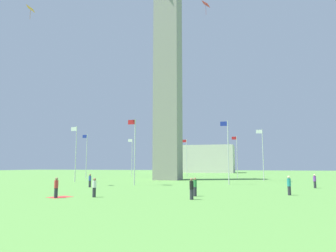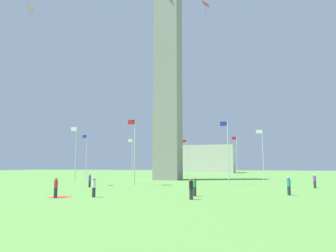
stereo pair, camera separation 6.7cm
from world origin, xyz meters
name	(u,v)px [view 2 (the right image)]	position (x,y,z in m)	size (l,w,h in m)	color
ground_plane	(168,180)	(0.00, 0.00, 0.00)	(260.00, 260.00, 0.00)	#548C3D
obelisk_monument	(168,70)	(0.00, 0.00, 21.34)	(4.70, 4.70, 42.68)	gray
flagpole_n	(86,154)	(17.42, 0.00, 4.97)	(1.12, 0.14, 9.14)	silver
flagpole_ne	(76,151)	(12.33, 12.28, 4.97)	(1.12, 0.14, 9.14)	silver
flagpole_e	(134,149)	(0.05, 17.36, 4.97)	(1.12, 0.14, 9.14)	silver
flagpole_se	(228,149)	(-12.22, 12.28, 4.97)	(1.12, 0.14, 9.14)	silver
flagpole_s	(263,152)	(-17.31, 0.00, 4.97)	(1.12, 0.14, 9.14)	silver
flagpole_sw	(237,155)	(-12.22, -12.28, 4.97)	(1.12, 0.14, 9.14)	silver
flagpole_w	(187,156)	(0.05, -17.36, 4.97)	(1.12, 0.14, 9.14)	silver
flagpole_nw	(132,156)	(12.33, -12.28, 4.97)	(1.12, 0.14, 9.14)	silver
person_white_shirt	(94,188)	(-2.65, 33.38, 0.80)	(0.32, 0.32, 1.61)	#2D2D38
person_red_shirt	(56,188)	(0.10, 34.75, 0.83)	(0.32, 0.32, 1.68)	#2D2D38
person_black_shirt	(191,189)	(-10.96, 33.05, 0.84)	(0.32, 0.32, 1.69)	#2D2D38
person_purple_shirt	(315,181)	(-22.66, 16.82, 0.82)	(0.32, 0.32, 1.65)	#2D2D38
person_teal_shirt	(289,186)	(-18.76, 27.11, 0.86)	(0.32, 0.32, 1.73)	#2D2D38
person_green_shirt	(195,187)	(-10.72, 30.24, 0.80)	(0.32, 0.32, 1.61)	#2D2D38
person_blue_shirt	(90,181)	(3.93, 22.36, 0.81)	(0.32, 0.32, 1.63)	#2D2D38
kite_red_diamond	(206,4)	(-8.78, 7.74, 29.87)	(1.28, 1.54, 2.43)	red
kite_orange_diamond	(30,9)	(13.10, 23.63, 23.98)	(1.27, 1.37, 1.85)	orange
distant_building	(198,159)	(5.16, -63.40, 5.18)	(27.45, 12.70, 10.37)	beige
picnic_blanket_near_first_person	(59,197)	(0.19, 34.03, 0.01)	(1.80, 1.40, 0.01)	red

